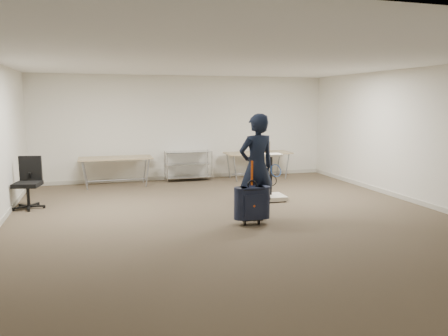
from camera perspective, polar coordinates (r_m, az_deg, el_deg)
name	(u,v)px	position (r m, az deg, el deg)	size (l,w,h in m)	color
ground	(237,221)	(7.86, 1.67, -6.90)	(9.00, 9.00, 0.00)	#4E412F
room_shell	(216,201)	(9.13, -1.03, -4.36)	(8.00, 9.00, 9.00)	white
folding_table_left	(116,159)	(11.25, -13.97, 1.10)	(1.80, 0.75, 0.73)	#907758
folding_table_right	(258,154)	(12.02, 4.43, 1.81)	(1.80, 0.75, 0.73)	#907758
wire_shelf	(188,164)	(11.76, -4.70, 0.48)	(1.22, 0.47, 0.80)	silver
person	(257,167)	(7.81, 4.27, 0.13)	(0.69, 0.46, 1.91)	black
suitcase	(252,203)	(7.55, 3.68, -4.60)	(0.42, 0.26, 1.11)	#161E32
office_chair	(29,193)	(9.54, -24.14, -2.96)	(0.62, 0.62, 1.03)	black
equipment_cart	(272,188)	(9.46, 6.25, -2.62)	(0.57, 0.57, 1.01)	beige
cardboard_box	(261,147)	(11.94, 4.85, 2.72)	(0.40, 0.30, 0.30)	olive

